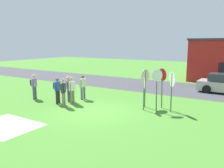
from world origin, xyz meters
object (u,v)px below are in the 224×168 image
object	(u,v)px
person_in_teal	(63,91)
person_near_signs	(69,87)
person_holding_notes	(57,89)
stop_sign_leaning_left	(162,81)
stop_sign_low_front	(172,84)
person_on_left	(34,85)
person_in_dark_shirt	(72,89)
stop_sign_rear_left	(145,81)
stop_sign_rear_right	(157,83)
stop_sign_leaning_right	(144,89)
person_with_sunhat	(83,86)

from	to	relation	value
person_in_teal	person_near_signs	bearing A→B (deg)	117.19
person_holding_notes	stop_sign_leaning_left	bearing A→B (deg)	23.26
stop_sign_leaning_left	stop_sign_low_front	bearing A→B (deg)	-31.86
person_on_left	person_in_dark_shirt	bearing A→B (deg)	8.03
person_on_left	stop_sign_rear_left	bearing A→B (deg)	16.70
person_on_left	person_holding_notes	xyz separation A→B (m)	(2.30, -0.04, -0.03)
stop_sign_rear_left	stop_sign_rear_right	bearing A→B (deg)	-26.03
stop_sign_rear_left	person_in_teal	distance (m)	5.05
stop_sign_rear_right	stop_sign_rear_left	world-z (taller)	stop_sign_rear_right
stop_sign_leaning_left	person_holding_notes	size ratio (longest dim) A/B	1.45
stop_sign_leaning_right	person_near_signs	size ratio (longest dim) A/B	1.10
stop_sign_rear_right	person_in_dark_shirt	distance (m)	5.44
person_near_signs	person_on_left	xyz separation A→B (m)	(-2.54, -0.79, 0.03)
stop_sign_leaning_left	person_in_teal	world-z (taller)	stop_sign_leaning_left
stop_sign_leaning_right	person_in_dark_shirt	distance (m)	4.69
stop_sign_leaning_left	person_holding_notes	bearing A→B (deg)	-156.74
stop_sign_leaning_right	person_on_left	xyz separation A→B (m)	(-7.65, -1.59, -0.27)
person_near_signs	person_with_sunhat	bearing A→B (deg)	69.35
stop_sign_leaning_right	person_in_teal	world-z (taller)	stop_sign_leaning_right
stop_sign_leaning_right	stop_sign_rear_right	size ratio (longest dim) A/B	0.79
stop_sign_rear_right	person_with_sunhat	bearing A→B (deg)	179.95
person_with_sunhat	person_on_left	world-z (taller)	person_on_left
stop_sign_leaning_right	stop_sign_low_front	world-z (taller)	stop_sign_low_front
person_in_dark_shirt	person_in_teal	bearing A→B (deg)	-89.33
stop_sign_rear_left	person_on_left	bearing A→B (deg)	-163.30
stop_sign_rear_left	person_near_signs	bearing A→B (deg)	-163.54
person_near_signs	person_holding_notes	size ratio (longest dim) A/B	1.03
person_in_teal	person_holding_notes	size ratio (longest dim) A/B	1.03
person_holding_notes	person_on_left	bearing A→B (deg)	178.97
stop_sign_leaning_right	person_holding_notes	bearing A→B (deg)	-163.07
stop_sign_low_front	person_holding_notes	world-z (taller)	stop_sign_low_front
stop_sign_rear_right	person_in_dark_shirt	xyz separation A→B (m)	(-5.23, -1.34, -0.62)
stop_sign_leaning_right	person_with_sunhat	distance (m)	4.74
person_in_teal	person_with_sunhat	world-z (taller)	person_in_teal
stop_sign_rear_left	stop_sign_leaning_left	size ratio (longest dim) A/B	0.96
stop_sign_low_front	person_in_dark_shirt	size ratio (longest dim) A/B	1.33
person_in_teal	person_near_signs	world-z (taller)	same
person_near_signs	person_holding_notes	xyz separation A→B (m)	(-0.25, -0.83, -0.00)
stop_sign_leaning_right	stop_sign_low_front	bearing A→B (deg)	19.36
stop_sign_low_front	person_with_sunhat	world-z (taller)	stop_sign_low_front
stop_sign_rear_left	person_with_sunhat	bearing A→B (deg)	-174.41
stop_sign_leaning_right	person_on_left	world-z (taller)	stop_sign_leaning_right
stop_sign_low_front	person_in_teal	world-z (taller)	stop_sign_low_front
person_in_dark_shirt	person_with_sunhat	bearing A→B (deg)	97.79
stop_sign_low_front	person_near_signs	world-z (taller)	stop_sign_low_front
person_near_signs	person_with_sunhat	distance (m)	1.07
person_with_sunhat	person_on_left	bearing A→B (deg)	-148.56
person_in_dark_shirt	person_on_left	xyz separation A→B (m)	(-3.11, -0.44, 0.00)
stop_sign_rear_right	stop_sign_low_front	bearing A→B (deg)	22.49
stop_sign_leaning_right	stop_sign_leaning_left	world-z (taller)	stop_sign_leaning_left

